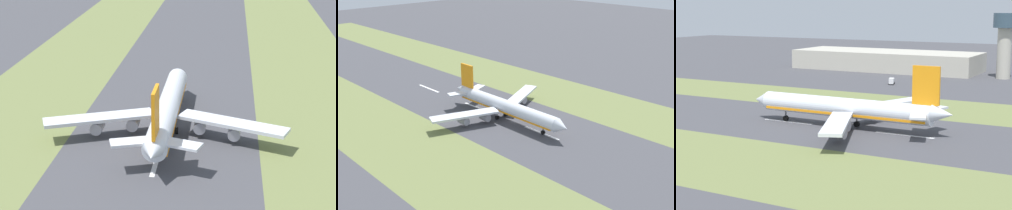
% 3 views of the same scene
% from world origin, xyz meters
% --- Properties ---
extents(ground_plane, '(800.00, 800.00, 0.00)m').
position_xyz_m(ground_plane, '(0.00, 0.00, 0.00)').
color(ground_plane, '#424247').
extents(grass_median_west, '(40.00, 600.00, 0.01)m').
position_xyz_m(grass_median_west, '(-45.00, 0.00, 0.00)').
color(grass_median_west, olive).
rests_on(grass_median_west, ground).
extents(grass_median_east, '(40.00, 600.00, 0.01)m').
position_xyz_m(grass_median_east, '(45.00, 0.00, 0.00)').
color(grass_median_east, olive).
rests_on(grass_median_east, ground).
extents(centreline_dash_mid, '(1.20, 18.00, 0.01)m').
position_xyz_m(centreline_dash_mid, '(0.00, -23.54, 0.01)').
color(centreline_dash_mid, silver).
rests_on(centreline_dash_mid, ground).
extents(centreline_dash_far, '(1.20, 18.00, 0.01)m').
position_xyz_m(centreline_dash_far, '(0.00, 16.46, 0.01)').
color(centreline_dash_far, silver).
rests_on(centreline_dash_far, ground).
extents(airplane_main_jet, '(64.14, 67.01, 20.20)m').
position_xyz_m(airplane_main_jet, '(0.55, -5.44, 6.02)').
color(airplane_main_jet, silver).
rests_on(airplane_main_jet, ground).
extents(terminal_building, '(36.00, 106.76, 10.81)m').
position_xyz_m(terminal_building, '(149.93, 48.72, 5.41)').
color(terminal_building, '#B2AD9E').
rests_on(terminal_building, ground).
extents(control_tower, '(12.00, 12.00, 33.03)m').
position_xyz_m(control_tower, '(141.02, -19.88, 20.37)').
color(control_tower, '#B2AD9E').
rests_on(control_tower, ground).
extents(service_truck, '(6.38, 4.00, 3.10)m').
position_xyz_m(service_truck, '(94.89, 21.58, 1.67)').
color(service_truck, white).
rests_on(service_truck, ground).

